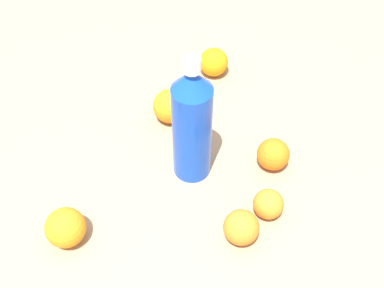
# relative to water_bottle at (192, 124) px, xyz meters

# --- Properties ---
(ground_plane) EXTENTS (2.40, 2.40, 0.00)m
(ground_plane) POSITION_rel_water_bottle_xyz_m (-0.04, 0.03, -0.14)
(ground_plane) COLOR #9E7F60
(water_bottle) EXTENTS (0.08, 0.08, 0.30)m
(water_bottle) POSITION_rel_water_bottle_xyz_m (0.00, 0.00, 0.00)
(water_bottle) COLOR blue
(water_bottle) RESTS_ON ground_plane
(orange_0) EXTENTS (0.07, 0.07, 0.07)m
(orange_0) POSITION_rel_water_bottle_xyz_m (0.27, -0.15, -0.10)
(orange_0) COLOR orange
(orange_0) RESTS_ON ground_plane
(orange_1) EXTENTS (0.08, 0.08, 0.08)m
(orange_1) POSITION_rel_water_bottle_xyz_m (0.16, -0.00, -0.10)
(orange_1) COLOR orange
(orange_1) RESTS_ON ground_plane
(orange_2) EXTENTS (0.08, 0.08, 0.08)m
(orange_2) POSITION_rel_water_bottle_xyz_m (-0.08, 0.27, -0.10)
(orange_2) COLOR orange
(orange_2) RESTS_ON ground_plane
(orange_3) EXTENTS (0.06, 0.06, 0.06)m
(orange_3) POSITION_rel_water_bottle_xyz_m (-0.15, -0.11, -0.11)
(orange_3) COLOR orange
(orange_3) RESTS_ON ground_plane
(orange_4) EXTENTS (0.07, 0.07, 0.07)m
(orange_4) POSITION_rel_water_bottle_xyz_m (-0.18, -0.03, -0.10)
(orange_4) COLOR orange
(orange_4) RESTS_ON ground_plane
(orange_5) EXTENTS (0.07, 0.07, 0.07)m
(orange_5) POSITION_rel_water_bottle_xyz_m (-0.05, -0.16, -0.10)
(orange_5) COLOR orange
(orange_5) RESTS_ON ground_plane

